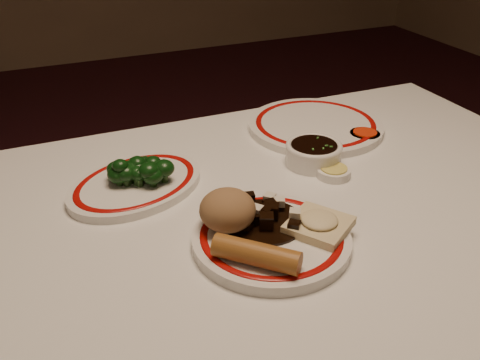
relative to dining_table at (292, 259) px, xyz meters
The scene contains 12 objects.
dining_table is the anchor object (origin of this frame).
main_plate 0.14m from the dining_table, 141.64° to the right, with size 0.26×0.26×0.02m.
rice_mound 0.19m from the dining_table, behind, with size 0.09×0.09×0.06m, color #926A45.
spring_roll 0.21m from the dining_table, 137.66° to the right, with size 0.03×0.03×0.12m, color #9B6126.
fried_wonton 0.14m from the dining_table, 88.32° to the right, with size 0.12×0.12×0.02m.
stirfry_heap 0.14m from the dining_table, 161.55° to the right, with size 0.13×0.13×0.03m.
broccoli_plate 0.31m from the dining_table, 139.20° to the left, with size 0.32×0.30×0.02m.
broccoli_pile 0.31m from the dining_table, 139.28° to the left, with size 0.12×0.09×0.05m.
soy_bowl 0.22m from the dining_table, 50.96° to the left, with size 0.11×0.11×0.04m.
sweet_sour_dish 0.35m from the dining_table, 35.87° to the left, with size 0.06×0.06×0.02m.
mustard_dish 0.19m from the dining_table, 34.41° to the left, with size 0.06×0.06×0.02m.
far_plate 0.37m from the dining_table, 54.40° to the left, with size 0.34×0.34×0.02m.
Camera 1 is at (-0.37, -0.64, 1.24)m, focal length 40.00 mm.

